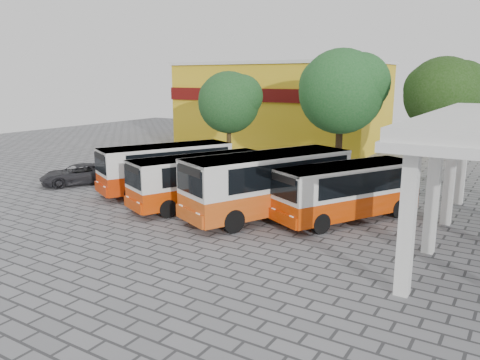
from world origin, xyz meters
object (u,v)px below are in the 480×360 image
Objects in this scene: bus_centre_right at (268,181)px; bus_far_left at (166,165)px; parked_car at (78,174)px; bus_far_right at (347,188)px; bus_centre_left at (200,177)px.

bus_far_left is at bearing -165.04° from bus_centre_right.
bus_far_left is 1.81× the size of parked_car.
bus_centre_right reaches higher than bus_far_right.
bus_far_left is at bearing -178.39° from bus_centre_left.
bus_far_left is 11.17m from bus_far_right.
bus_centre_left is at bearing 4.04° from bus_far_left.
bus_far_right is (7.52, 1.72, 0.00)m from bus_centre_left.
bus_centre_left is 1.73× the size of parked_car.
bus_centre_left is 7.72m from bus_far_right.
parked_car is at bearing -156.72° from bus_centre_left.
bus_far_left reaches higher than bus_centre_left.
bus_far_right is (3.51, 1.52, -0.24)m from bus_centre_right.
parked_car is at bearing -141.23° from bus_far_left.
bus_far_left reaches higher than parked_car.
bus_far_right is at bearing 27.60° from bus_far_left.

